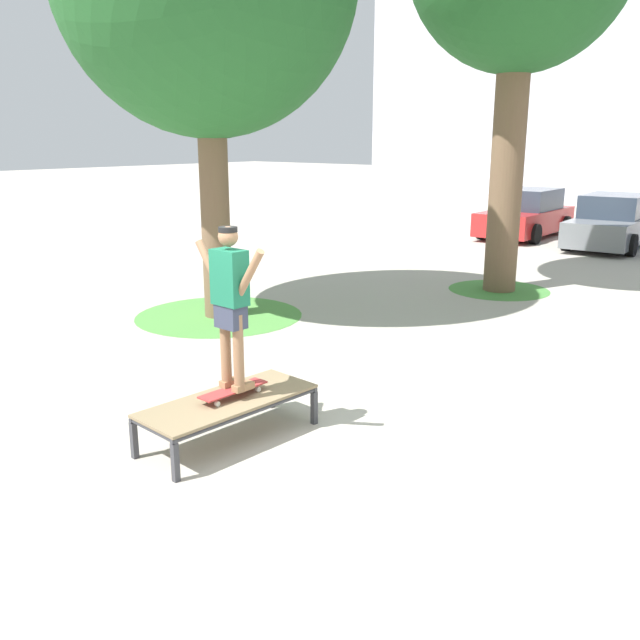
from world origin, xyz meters
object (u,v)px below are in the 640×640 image
(skate_box, at_px, (228,403))
(skateboard, at_px, (233,390))
(skater, at_px, (230,297))
(car_grey, at_px, (612,223))
(car_red, at_px, (526,215))

(skate_box, distance_m, skateboard, 0.14)
(skater, distance_m, car_grey, 16.05)
(skate_box, relative_size, skateboard, 2.41)
(skate_box, xyz_separation_m, car_grey, (-1.12, 16.06, 0.28))
(skateboard, distance_m, car_red, 16.95)
(skate_box, bearing_deg, car_grey, 93.99)
(skateboard, relative_size, skater, 0.48)
(skateboard, distance_m, car_grey, 16.03)
(skate_box, height_order, car_grey, car_grey)
(car_red, bearing_deg, car_grey, -10.10)
(skate_box, height_order, skateboard, skateboard)
(skateboard, bearing_deg, car_red, 103.43)
(car_grey, bearing_deg, skateboard, -85.97)
(car_grey, bearing_deg, skate_box, -86.01)
(skate_box, height_order, skater, skater)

